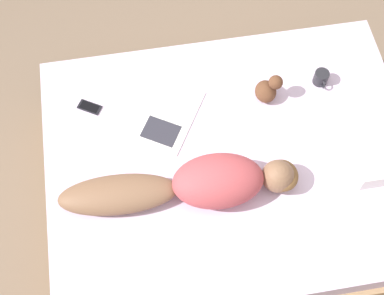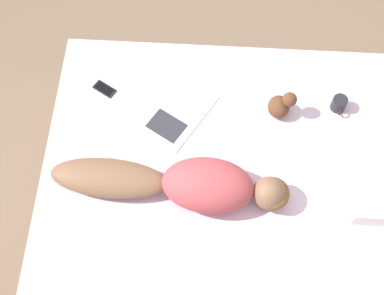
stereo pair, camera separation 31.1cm
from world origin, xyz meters
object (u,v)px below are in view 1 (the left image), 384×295
cell_phone (90,107)px  coffee_mug (321,78)px  open_magazine (168,117)px  person (195,184)px

cell_phone → coffee_mug: bearing=119.2°
open_magazine → cell_phone: 0.49m
cell_phone → person: bearing=71.3°
person → cell_phone: 0.86m
person → open_magazine: (-0.51, -0.08, -0.10)m
cell_phone → open_magazine: bearing=103.9°
person → cell_phone: size_ratio=8.61×
open_magazine → coffee_mug: bearing=126.8°
person → open_magazine: person is taller
open_magazine → cell_phone: bearing=-76.0°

